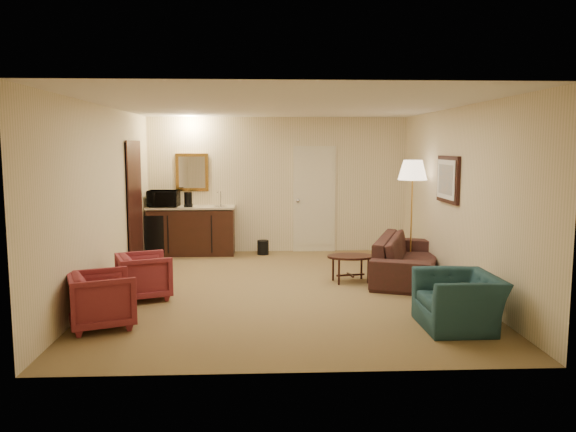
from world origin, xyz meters
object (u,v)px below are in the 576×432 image
at_px(teal_armchair, 459,292).
at_px(rose_chair_near, 144,274).
at_px(sofa, 408,250).
at_px(floor_lamp, 411,214).
at_px(waste_bin, 263,247).
at_px(wetbar_cabinet, 192,230).
at_px(coffee_maker, 188,200).
at_px(coffee_table, 351,269).
at_px(microwave, 163,197).
at_px(rose_chair_far, 102,297).

height_order(teal_armchair, rose_chair_near, teal_armchair).
xyz_separation_m(sofa, rose_chair_near, (-3.85, -1.05, -0.09)).
relative_size(floor_lamp, waste_bin, 6.77).
bearing_deg(wetbar_cabinet, coffee_maker, -110.21).
height_order(floor_lamp, coffee_maker, floor_lamp).
distance_m(wetbar_cabinet, coffee_table, 3.54).
height_order(wetbar_cabinet, sofa, wetbar_cabinet).
xyz_separation_m(rose_chair_near, microwave, (-0.25, 3.05, 0.77)).
distance_m(rose_chair_near, rose_chair_far, 1.22).
bearing_deg(wetbar_cabinet, microwave, -172.10).
height_order(sofa, rose_chair_near, sofa).
relative_size(teal_armchair, coffee_maker, 3.40).
distance_m(waste_bin, microwave, 2.09).
height_order(waste_bin, coffee_maker, coffee_maker).
bearing_deg(coffee_maker, coffee_table, -22.76).
height_order(wetbar_cabinet, floor_lamp, floor_lamp).
bearing_deg(waste_bin, rose_chair_near, -117.68).
bearing_deg(coffee_maker, wetbar_cabinet, 86.21).
bearing_deg(floor_lamp, coffee_maker, 162.64).
relative_size(sofa, teal_armchair, 2.35).
relative_size(teal_armchair, rose_chair_far, 1.34).
bearing_deg(teal_armchair, coffee_table, -159.29).
xyz_separation_m(wetbar_cabinet, rose_chair_near, (-0.25, -3.12, -0.12)).
bearing_deg(rose_chair_far, wetbar_cabinet, -27.96).
bearing_deg(rose_chair_far, coffee_table, -79.15).
xyz_separation_m(wetbar_cabinet, coffee_table, (2.67, -2.31, -0.26)).
bearing_deg(sofa, waste_bin, 68.21).
height_order(rose_chair_far, floor_lamp, floor_lamp).
relative_size(waste_bin, microwave, 0.48).
distance_m(rose_chair_near, waste_bin, 3.45).
xyz_separation_m(floor_lamp, coffee_maker, (-3.89, 1.22, 0.15)).
height_order(rose_chair_far, coffee_table, rose_chair_far).
bearing_deg(rose_chair_near, floor_lamp, -87.10).
relative_size(rose_chair_near, floor_lamp, 0.37).
relative_size(waste_bin, coffee_maker, 0.97).
distance_m(wetbar_cabinet, microwave, 0.82).
distance_m(sofa, coffee_maker, 4.18).
height_order(wetbar_cabinet, coffee_maker, coffee_maker).
bearing_deg(wetbar_cabinet, sofa, -29.93).
xyz_separation_m(rose_chair_near, rose_chair_far, (-0.22, -1.20, 0.01)).
distance_m(sofa, floor_lamp, 0.93).
bearing_deg(coffee_table, floor_lamp, 40.09).
xyz_separation_m(rose_chair_far, waste_bin, (1.82, 4.25, -0.22)).
relative_size(microwave, coffee_maker, 2.01).
relative_size(teal_armchair, microwave, 1.69).
relative_size(teal_armchair, floor_lamp, 0.52).
bearing_deg(microwave, rose_chair_near, -81.30).
xyz_separation_m(sofa, coffee_maker, (-3.64, 1.97, 0.62)).
distance_m(teal_armchair, waste_bin, 4.97).
bearing_deg(sofa, teal_armchair, -161.29).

